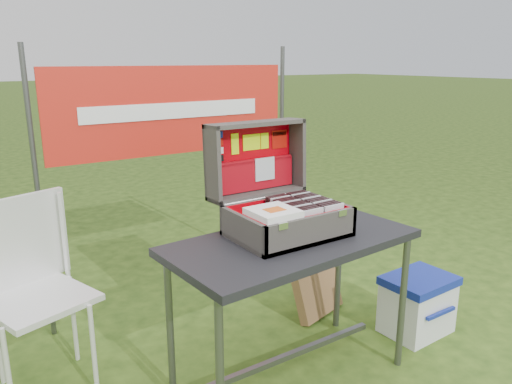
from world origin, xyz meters
TOP-DOWN VIEW (x-y plane):
  - ground at (0.00, 0.00)m, footprint 80.00×80.00m
  - table at (0.09, -0.02)m, footprint 1.27×0.69m
  - table_top at (0.09, -0.02)m, footprint 1.27×0.69m
  - table_leg_fl at (-0.47, -0.27)m, footprint 0.04×0.04m
  - table_leg_fr at (0.64, -0.27)m, footprint 0.04×0.04m
  - table_leg_bl at (-0.47, 0.22)m, footprint 0.04×0.04m
  - table_leg_br at (0.64, 0.22)m, footprint 0.04×0.04m
  - table_brace at (0.09, -0.02)m, footprint 1.08×0.03m
  - suitcase at (0.10, 0.09)m, footprint 0.55×0.55m
  - suitcase_base_bottom at (0.10, 0.03)m, footprint 0.55×0.39m
  - suitcase_base_wall_front at (0.10, -0.16)m, footprint 0.55×0.02m
  - suitcase_base_wall_back at (0.10, 0.21)m, footprint 0.55×0.02m
  - suitcase_base_wall_left at (-0.17, 0.03)m, footprint 0.02×0.39m
  - suitcase_base_wall_right at (0.36, 0.03)m, footprint 0.02×0.39m
  - suitcase_liner_floor at (0.10, 0.03)m, footprint 0.51×0.35m
  - suitcase_latch_left at (-0.08, -0.17)m, footprint 0.05×0.01m
  - suitcase_latch_right at (0.27, -0.17)m, footprint 0.05×0.01m
  - suitcase_hinge at (0.10, 0.22)m, footprint 0.49×0.02m
  - suitcase_lid_back at (0.10, 0.37)m, footprint 0.55×0.04m
  - suitcase_lid_rim_far at (0.10, 0.31)m, footprint 0.55×0.15m
  - suitcase_lid_rim_near at (0.10, 0.29)m, footprint 0.55×0.15m
  - suitcase_lid_rim_left at (-0.17, 0.30)m, footprint 0.02×0.16m
  - suitcase_lid_rim_right at (0.36, 0.30)m, footprint 0.02×0.16m
  - suitcase_lid_liner at (0.10, 0.35)m, footprint 0.50×0.02m
  - suitcase_liner_wall_front at (0.10, -0.15)m, footprint 0.51×0.01m
  - suitcase_liner_wall_back at (0.10, 0.20)m, footprint 0.51×0.01m
  - suitcase_liner_wall_left at (-0.15, 0.03)m, footprint 0.01×0.35m
  - suitcase_liner_wall_right at (0.35, 0.03)m, footprint 0.01×0.35m
  - suitcase_lid_pocket at (0.10, 0.33)m, footprint 0.49×0.04m
  - suitcase_pocket_edge at (0.10, 0.33)m, footprint 0.48×0.02m
  - suitcase_pocket_cd at (0.16, 0.31)m, footprint 0.12×0.02m
  - lid_sticker_cc_a at (-0.10, 0.35)m, footprint 0.05×0.00m
  - lid_sticker_cc_b at (-0.10, 0.35)m, footprint 0.05×0.00m
  - lid_sticker_cc_c at (-0.10, 0.35)m, footprint 0.05×0.00m
  - lid_sticker_cc_d at (-0.10, 0.35)m, footprint 0.05×0.00m
  - lid_card_neon_tall at (-0.01, 0.35)m, footprint 0.04×0.01m
  - lid_card_neon_main at (0.10, 0.35)m, footprint 0.11×0.01m
  - lid_card_neon_small at (0.18, 0.35)m, footprint 0.05×0.01m
  - lid_sticker_band at (0.28, 0.35)m, footprint 0.10×0.01m
  - lid_sticker_band_bar at (0.28, 0.35)m, footprint 0.09×0.00m
  - cd_left_0 at (0.13, -0.12)m, footprint 0.12×0.01m
  - cd_left_1 at (0.13, -0.10)m, footprint 0.12×0.01m
  - cd_left_2 at (0.13, -0.08)m, footprint 0.12×0.01m
  - cd_left_3 at (0.13, -0.06)m, footprint 0.12×0.01m
  - cd_left_4 at (0.13, -0.04)m, footprint 0.12×0.01m
  - cd_left_5 at (0.13, -0.02)m, footprint 0.12×0.01m
  - cd_left_6 at (0.13, 0.01)m, footprint 0.12×0.01m
  - cd_left_7 at (0.13, 0.03)m, footprint 0.12×0.01m
  - cd_left_8 at (0.13, 0.05)m, footprint 0.12×0.01m
  - cd_left_9 at (0.13, 0.07)m, footprint 0.12×0.01m
  - cd_left_10 at (0.13, 0.09)m, footprint 0.12×0.01m
  - cd_left_11 at (0.13, 0.11)m, footprint 0.12×0.01m
  - cd_left_12 at (0.13, 0.13)m, footprint 0.12×0.01m
  - cd_left_13 at (0.13, 0.16)m, footprint 0.12×0.01m
  - cd_left_14 at (0.13, 0.18)m, footprint 0.12×0.01m
  - cd_right_0 at (0.26, -0.12)m, footprint 0.12×0.01m
  - cd_right_1 at (0.26, -0.10)m, footprint 0.12×0.01m
  - cd_right_2 at (0.26, -0.08)m, footprint 0.12×0.01m
  - cd_right_3 at (0.26, -0.06)m, footprint 0.12×0.01m
  - cd_right_4 at (0.26, -0.04)m, footprint 0.12×0.01m
  - cd_right_5 at (0.26, -0.02)m, footprint 0.12×0.01m
  - cd_right_6 at (0.26, 0.01)m, footprint 0.12×0.01m
  - cd_right_7 at (0.26, 0.03)m, footprint 0.12×0.01m
  - cd_right_8 at (0.26, 0.05)m, footprint 0.12×0.01m
  - cd_right_9 at (0.26, 0.07)m, footprint 0.12×0.01m
  - cd_right_10 at (0.26, 0.09)m, footprint 0.12×0.01m
  - cd_right_11 at (0.26, 0.11)m, footprint 0.12×0.01m
  - cd_right_12 at (0.26, 0.13)m, footprint 0.12×0.01m
  - cd_right_13 at (0.26, 0.16)m, footprint 0.12×0.01m
  - cd_right_14 at (0.26, 0.18)m, footprint 0.12×0.01m
  - songbook_0 at (-0.04, -0.05)m, footprint 0.21×0.21m
  - songbook_1 at (-0.04, -0.05)m, footprint 0.21×0.21m
  - songbook_2 at (-0.04, -0.05)m, footprint 0.21×0.21m
  - songbook_3 at (-0.04, -0.05)m, footprint 0.21×0.21m
  - songbook_4 at (-0.04, -0.05)m, footprint 0.21×0.21m
  - songbook_5 at (-0.04, -0.05)m, footprint 0.21×0.21m
  - songbook_graphic at (-0.04, -0.06)m, footprint 0.09×0.07m
  - cooler at (1.00, -0.10)m, footprint 0.42×0.32m
  - cooler_body at (1.00, -0.10)m, footprint 0.40×0.30m
  - cooler_lid at (1.00, -0.10)m, footprint 0.42×0.32m
  - cooler_handle at (1.00, -0.26)m, footprint 0.24×0.02m
  - chair at (-0.99, 0.56)m, footprint 0.57×0.59m
  - chair_seat at (-0.99, 0.56)m, footprint 0.55×0.55m
  - chair_backrest at (-0.99, 0.77)m, footprint 0.43×0.16m
  - chair_leg_fl at (-1.18, 0.37)m, footprint 0.02×0.02m
  - chair_leg_fr at (-0.80, 0.37)m, footprint 0.02×0.02m
  - chair_leg_br at (-0.80, 0.74)m, footprint 0.02×0.02m
  - chair_upright_right at (-0.80, 0.77)m, footprint 0.02×0.02m
  - cardboard_box at (0.64, 0.42)m, footprint 0.43×0.28m
  - banner_post_left at (-0.85, 1.10)m, footprint 0.03×0.03m
  - banner_post_right at (0.85, 1.10)m, footprint 0.03×0.03m
  - banner at (0.00, 1.09)m, footprint 1.60×0.02m
  - banner_text at (0.00, 1.08)m, footprint 1.20×0.00m

SIDE VIEW (x-z plane):
  - ground at x=0.00m, z-range 0.00..0.00m
  - table_brace at x=0.09m, z-range 0.10..0.14m
  - cooler_body at x=1.00m, z-range 0.00..0.31m
  - cooler at x=1.00m, z-range 0.00..0.36m
  - cooler_handle at x=1.00m, z-range 0.18..0.20m
  - cardboard_box at x=0.64m, z-range 0.00..0.42m
  - chair_leg_fl at x=-1.18m, z-range 0.00..0.49m
  - chair_leg_fr at x=-0.80m, z-range 0.00..0.49m
  - chair_leg_br at x=-0.80m, z-range 0.00..0.49m
  - cooler_lid at x=1.00m, z-range 0.31..0.36m
  - table_leg_fl at x=-0.47m, z-range 0.00..0.73m
  - table_leg_fr at x=0.64m, z-range 0.00..0.73m
  - table_leg_bl at x=-0.47m, z-range 0.00..0.73m
  - table_leg_br at x=0.64m, z-range 0.00..0.73m
  - table at x=0.09m, z-range 0.00..0.77m
  - chair at x=-0.99m, z-range 0.00..0.97m
  - chair_seat at x=-0.99m, z-range 0.48..0.51m
  - chair_upright_right at x=-0.80m, z-range 0.49..0.96m
  - chair_backrest at x=-0.99m, z-range 0.51..0.97m
  - table_top at x=0.09m, z-range 0.73..0.77m
  - suitcase_base_bottom at x=0.10m, z-range 0.77..0.79m
  - suitcase_liner_floor at x=0.10m, z-range 0.79..0.80m
  - suitcase_base_wall_front at x=0.10m, z-range 0.77..0.91m
  - suitcase_base_wall_back at x=0.10m, z-range 0.77..0.91m
  - suitcase_base_wall_left at x=-0.17m, z-range 0.77..0.91m
  - suitcase_base_wall_right at x=0.36m, z-range 0.77..0.91m
  - banner_post_left at x=-0.85m, z-range 0.00..1.70m
  - banner_post_right at x=0.85m, z-range 0.00..1.70m
  - suitcase_liner_wall_front at x=0.10m, z-range 0.79..0.91m
  - suitcase_liner_wall_back at x=0.10m, z-range 0.79..0.91m
  - suitcase_liner_wall_left at x=-0.15m, z-range 0.79..0.91m
  - suitcase_liner_wall_right at x=0.35m, z-range 0.79..0.91m
  - cd_left_0 at x=0.13m, z-range 0.80..0.93m
  - cd_left_1 at x=0.13m, z-range 0.80..0.93m
  - cd_left_2 at x=0.13m, z-range 0.80..0.93m
  - cd_left_3 at x=0.13m, z-range 0.80..0.93m
  - cd_left_4 at x=0.13m, z-range 0.80..0.93m
  - cd_left_5 at x=0.13m, z-range 0.80..0.93m
  - cd_left_6 at x=0.13m, z-range 0.80..0.93m
  - cd_left_7 at x=0.13m, z-range 0.80..0.93m
  - cd_left_8 at x=0.13m, z-range 0.80..0.93m
  - cd_left_9 at x=0.13m, z-range 0.80..0.93m
  - cd_left_10 at x=0.13m, z-range 0.80..0.93m
  - cd_left_11 at x=0.13m, z-range 0.80..0.93m
  - cd_left_12 at x=0.13m, z-range 0.80..0.93m
  - cd_left_13 at x=0.13m, z-range 0.80..0.93m
  - cd_left_14 at x=0.13m, z-range 0.80..0.93m
  - cd_right_0 at x=0.26m, z-range 0.80..0.93m
  - cd_right_1 at x=0.26m, z-range 0.80..0.93m
  - cd_right_2 at x=0.26m, z-range 0.80..0.93m
  - cd_right_3 at x=0.26m, z-range 0.80..0.93m
  - cd_right_4 at x=0.26m, z-range 0.80..0.93m
  - cd_right_5 at x=0.26m, z-range 0.80..0.93m
  - cd_right_6 at x=0.26m, z-range 0.80..0.93m
  - cd_right_7 at x=0.26m, z-range 0.80..0.93m
  - cd_right_8 at x=0.26m, z-range 0.80..0.93m
  - cd_right_9 at x=0.26m, z-range 0.80..0.93m
  - cd_right_10 at x=0.26m, z-range 0.80..0.93m
  - cd_right_11 at x=0.26m, z-range 0.80..0.93m
  - cd_right_12 at x=0.26m, z-range 0.80..0.93m
  - cd_right_13 at x=0.26m, z-range 0.80..0.93m
  - cd_right_14 at x=0.26m, z-range 0.80..0.93m
  - suitcase_latch_left at x=-0.08m, z-range 0.89..0.92m
  - suitcase_latch_right at x=0.27m, z-range 0.89..0.92m
  - suitcase_hinge at x=0.10m, z-range 0.91..0.92m
  - songbook_0 at x=-0.04m, z-range 0.91..0.92m
  - songbook_1 at x=-0.04m, z-range 0.92..0.92m
  - suitcase_lid_rim_near at x=0.10m, z-range 0.91..0.94m
  - songbook_2 at x=-0.04m, z-range 0.92..0.93m
  - songbook_3 at x=-0.04m, z-range 0.93..0.93m
  - songbook_4 at x=-0.04m, z-range 0.93..0.94m
  - songbook_5 at x=-0.04m, z-range 0.94..0.94m
  - songbook_graphic at x=-0.04m, z-range 0.94..0.95m
  - suitcase_lid_pocket at x=0.10m, z-range 0.94..1.09m
  - suitcase at x=0.10m, z-range 0.77..1.30m
  - suitcase_pocket_cd at x=0.16m, z-range 0.98..1.11m
  - suitcase_pocket_edge at x=0.10m, z-range 1.08..1.10m
  - suitcase_lid_back at x=0.10m, z-range 0.91..1.30m
  - suitcase_lid_liner at x=0.10m, z-range 0.93..1.28m
  - suitcase_lid_rim_left at x=-0.17m, z-range 0.91..1.31m
  - suitcase_lid_rim_right at x=0.36m, z-range 0.91..1.31m
  - lid_sticker_cc_d at x=-0.10m, z-range 1.11..1.14m
  - lid_sticker_cc_c at x=-0.10m, z-range 1.15..1.18m
  - lid_card_neon_tall at x=-0.01m, z-range 1.14..1.24m
  - lid_card_neon_main at x=0.10m, z-range 1.15..1.23m
  - lid_card_neon_small at x=0.18m, z-range 1.15..1.23m
  - lid_sticker_band at x=0.28m, z-range 1.14..1.24m
  - lid_sticker_cc_b at x=-0.10m, z-range 1.19..1.22m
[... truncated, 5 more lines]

